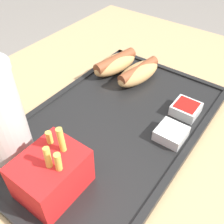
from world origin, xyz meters
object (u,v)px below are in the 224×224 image
at_px(sauce_cup_mayo, 171,133).
at_px(sauce_cup_ketchup, 186,109).
at_px(hot_dog_near, 138,73).
at_px(hot_dog_far, 115,63).
at_px(fries_carton, 52,174).

relative_size(sauce_cup_mayo, sauce_cup_ketchup, 1.00).
distance_m(hot_dog_near, sauce_cup_mayo, 0.18).
xyz_separation_m(hot_dog_near, sauce_cup_ketchup, (-0.04, -0.14, -0.01)).
distance_m(hot_dog_far, hot_dog_near, 0.06).
relative_size(hot_dog_far, fries_carton, 1.18).
bearing_deg(hot_dog_near, sauce_cup_mayo, -129.12).
distance_m(hot_dog_far, sauce_cup_ketchup, 0.20).
relative_size(hot_dog_far, hot_dog_near, 1.01).
xyz_separation_m(hot_dog_far, hot_dog_near, (0.00, -0.06, -0.00)).
relative_size(fries_carton, sauce_cup_mayo, 2.21).
bearing_deg(sauce_cup_ketchup, hot_dog_near, 73.94).
bearing_deg(sauce_cup_ketchup, fries_carton, 162.21).
xyz_separation_m(hot_dog_far, fries_carton, (-0.31, -0.11, 0.01)).
bearing_deg(fries_carton, hot_dog_near, 8.78).
xyz_separation_m(hot_dog_far, sauce_cup_ketchup, (-0.04, -0.20, -0.01)).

